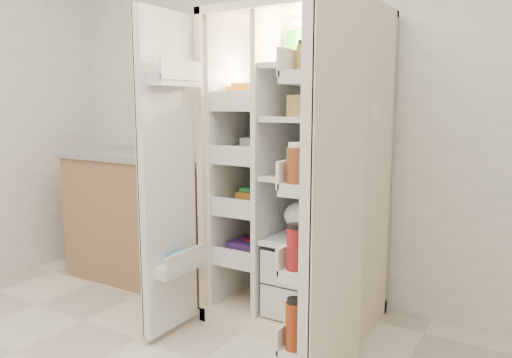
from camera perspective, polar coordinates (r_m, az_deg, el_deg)
The scene contains 5 objects.
wall_back at distance 3.23m, azimuth 5.52°, elevation 10.02°, with size 4.00×0.02×2.70m, color white.
refrigerator at distance 2.89m, azimuth 5.56°, elevation -1.92°, with size 0.92×0.70×1.80m.
freezer_door at distance 2.65m, azimuth -10.30°, elevation 0.25°, with size 0.15×0.40×1.72m.
fridge_door at distance 2.06m, azimuth 8.81°, elevation -2.78°, with size 0.17×0.58×1.72m.
kitchen_counter at distance 3.64m, azimuth -11.74°, elevation -4.23°, with size 1.29×0.69×0.93m.
Camera 1 is at (1.41, -0.91, 1.28)m, focal length 34.00 mm.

